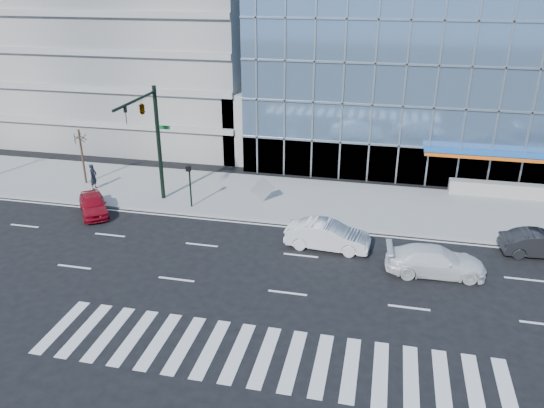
{
  "coord_description": "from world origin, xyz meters",
  "views": [
    {
      "loc": [
        4.2,
        -26.48,
        14.8
      ],
      "look_at": [
        -2.37,
        3.0,
        1.74
      ],
      "focal_mm": 35.0,
      "sensor_mm": 36.0,
      "label": 1
    }
  ],
  "objects_px": {
    "white_suv": "(435,261)",
    "ped_signal_post": "(190,180)",
    "street_tree_near": "(80,137)",
    "pedestrian": "(93,177)",
    "dark_sedan": "(541,244)",
    "white_sedan": "(328,236)",
    "tilted_panel": "(262,189)",
    "red_sedan": "(93,204)",
    "traffic_signal": "(147,120)"
  },
  "relations": [
    {
      "from": "street_tree_near",
      "to": "white_suv",
      "type": "bearing_deg",
      "value": -17.3
    },
    {
      "from": "street_tree_near",
      "to": "dark_sedan",
      "type": "height_order",
      "value": "street_tree_near"
    },
    {
      "from": "white_sedan",
      "to": "pedestrian",
      "type": "xyz_separation_m",
      "value": [
        -18.07,
        5.29,
        0.29
      ]
    },
    {
      "from": "traffic_signal",
      "to": "pedestrian",
      "type": "distance_m",
      "value": 7.89
    },
    {
      "from": "red_sedan",
      "to": "traffic_signal",
      "type": "bearing_deg",
      "value": -8.39
    },
    {
      "from": "traffic_signal",
      "to": "dark_sedan",
      "type": "height_order",
      "value": "traffic_signal"
    },
    {
      "from": "traffic_signal",
      "to": "red_sedan",
      "type": "height_order",
      "value": "traffic_signal"
    },
    {
      "from": "traffic_signal",
      "to": "street_tree_near",
      "type": "relative_size",
      "value": 1.89
    },
    {
      "from": "white_sedan",
      "to": "dark_sedan",
      "type": "xyz_separation_m",
      "value": [
        12.0,
        1.74,
        -0.08
      ]
    },
    {
      "from": "ped_signal_post",
      "to": "red_sedan",
      "type": "distance_m",
      "value": 6.65
    },
    {
      "from": "traffic_signal",
      "to": "dark_sedan",
      "type": "bearing_deg",
      "value": -3.69
    },
    {
      "from": "street_tree_near",
      "to": "dark_sedan",
      "type": "xyz_separation_m",
      "value": [
        31.35,
        -4.5,
        -3.05
      ]
    },
    {
      "from": "red_sedan",
      "to": "street_tree_near",
      "type": "bearing_deg",
      "value": 89.38
    },
    {
      "from": "white_sedan",
      "to": "dark_sedan",
      "type": "relative_size",
      "value": 1.11
    },
    {
      "from": "street_tree_near",
      "to": "tilted_panel",
      "type": "bearing_deg",
      "value": -2.33
    },
    {
      "from": "ped_signal_post",
      "to": "white_suv",
      "type": "distance_m",
      "value": 16.79
    },
    {
      "from": "ped_signal_post",
      "to": "street_tree_near",
      "type": "distance_m",
      "value": 9.97
    },
    {
      "from": "white_sedan",
      "to": "red_sedan",
      "type": "relative_size",
      "value": 1.21
    },
    {
      "from": "white_suv",
      "to": "tilted_panel",
      "type": "relative_size",
      "value": 4.04
    },
    {
      "from": "traffic_signal",
      "to": "ped_signal_post",
      "type": "relative_size",
      "value": 2.67
    },
    {
      "from": "dark_sedan",
      "to": "red_sedan",
      "type": "xyz_separation_m",
      "value": [
        -27.94,
        -0.31,
        -0.04
      ]
    },
    {
      "from": "traffic_signal",
      "to": "red_sedan",
      "type": "xyz_separation_m",
      "value": [
        -3.59,
        -1.88,
        -5.47
      ]
    },
    {
      "from": "street_tree_near",
      "to": "red_sedan",
      "type": "distance_m",
      "value": 6.65
    },
    {
      "from": "dark_sedan",
      "to": "traffic_signal",
      "type": "bearing_deg",
      "value": 80.74
    },
    {
      "from": "white_suv",
      "to": "pedestrian",
      "type": "height_order",
      "value": "pedestrian"
    },
    {
      "from": "ped_signal_post",
      "to": "red_sedan",
      "type": "height_order",
      "value": "ped_signal_post"
    },
    {
      "from": "red_sedan",
      "to": "white_sedan",
      "type": "bearing_deg",
      "value": -41.13
    },
    {
      "from": "white_suv",
      "to": "dark_sedan",
      "type": "distance_m",
      "value": 6.9
    },
    {
      "from": "pedestrian",
      "to": "tilted_panel",
      "type": "bearing_deg",
      "value": -87.88
    },
    {
      "from": "white_sedan",
      "to": "tilted_panel",
      "type": "xyz_separation_m",
      "value": [
        -5.28,
        5.67,
        0.26
      ]
    },
    {
      "from": "white_suv",
      "to": "white_sedan",
      "type": "relative_size",
      "value": 1.07
    },
    {
      "from": "red_sedan",
      "to": "pedestrian",
      "type": "xyz_separation_m",
      "value": [
        -2.13,
        3.85,
        0.41
      ]
    },
    {
      "from": "tilted_panel",
      "to": "dark_sedan",
      "type": "bearing_deg",
      "value": -37.96
    },
    {
      "from": "tilted_panel",
      "to": "white_sedan",
      "type": "bearing_deg",
      "value": -72.17
    },
    {
      "from": "pedestrian",
      "to": "tilted_panel",
      "type": "distance_m",
      "value": 12.79
    },
    {
      "from": "white_suv",
      "to": "dark_sedan",
      "type": "bearing_deg",
      "value": -64.73
    },
    {
      "from": "traffic_signal",
      "to": "pedestrian",
      "type": "height_order",
      "value": "traffic_signal"
    },
    {
      "from": "tilted_panel",
      "to": "street_tree_near",
      "type": "bearing_deg",
      "value": 152.5
    },
    {
      "from": "white_suv",
      "to": "ped_signal_post",
      "type": "bearing_deg",
      "value": 67.13
    },
    {
      "from": "street_tree_near",
      "to": "pedestrian",
      "type": "relative_size",
      "value": 2.21
    },
    {
      "from": "ped_signal_post",
      "to": "dark_sedan",
      "type": "bearing_deg",
      "value": -5.08
    },
    {
      "from": "ped_signal_post",
      "to": "dark_sedan",
      "type": "height_order",
      "value": "ped_signal_post"
    },
    {
      "from": "traffic_signal",
      "to": "pedestrian",
      "type": "relative_size",
      "value": 4.19
    },
    {
      "from": "street_tree_near",
      "to": "white_sedan",
      "type": "bearing_deg",
      "value": -17.88
    },
    {
      "from": "white_suv",
      "to": "dark_sedan",
      "type": "height_order",
      "value": "white_suv"
    },
    {
      "from": "white_sedan",
      "to": "tilted_panel",
      "type": "relative_size",
      "value": 3.79
    },
    {
      "from": "street_tree_near",
      "to": "red_sedan",
      "type": "relative_size",
      "value": 1.04
    },
    {
      "from": "white_suv",
      "to": "street_tree_near",
      "type": "bearing_deg",
      "value": 68.45
    },
    {
      "from": "white_suv",
      "to": "tilted_panel",
      "type": "bearing_deg",
      "value": 52.77
    },
    {
      "from": "white_sedan",
      "to": "pedestrian",
      "type": "height_order",
      "value": "pedestrian"
    }
  ]
}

